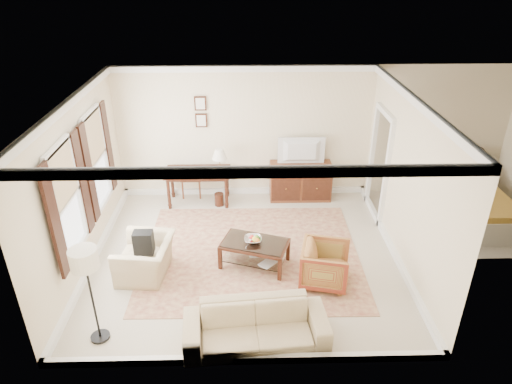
{
  "coord_description": "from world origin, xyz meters",
  "views": [
    {
      "loc": [
        0.03,
        -6.84,
        4.88
      ],
      "look_at": [
        0.2,
        0.3,
        1.15
      ],
      "focal_mm": 32.0,
      "sensor_mm": 36.0,
      "label": 1
    }
  ],
  "objects_px": {
    "striped_armchair": "(325,263)",
    "sofa": "(256,321)",
    "club_armchair": "(145,253)",
    "writing_desk": "(198,176)",
    "tv": "(302,144)",
    "sideboard": "(300,181)",
    "coffee_table": "(255,247)"
  },
  "relations": [
    {
      "from": "sideboard",
      "to": "tv",
      "type": "bearing_deg",
      "value": -90.0
    },
    {
      "from": "sofa",
      "to": "tv",
      "type": "bearing_deg",
      "value": 70.59
    },
    {
      "from": "tv",
      "to": "club_armchair",
      "type": "bearing_deg",
      "value": 42.52
    },
    {
      "from": "writing_desk",
      "to": "club_armchair",
      "type": "xyz_separation_m",
      "value": [
        -0.68,
        -2.54,
        -0.21
      ]
    },
    {
      "from": "sofa",
      "to": "striped_armchair",
      "type": "bearing_deg",
      "value": 42.91
    },
    {
      "from": "writing_desk",
      "to": "coffee_table",
      "type": "distance_m",
      "value": 2.62
    },
    {
      "from": "writing_desk",
      "to": "tv",
      "type": "bearing_deg",
      "value": 3.53
    },
    {
      "from": "club_armchair",
      "to": "sofa",
      "type": "height_order",
      "value": "club_armchair"
    },
    {
      "from": "tv",
      "to": "club_armchair",
      "type": "relative_size",
      "value": 0.97
    },
    {
      "from": "tv",
      "to": "coffee_table",
      "type": "bearing_deg",
      "value": 66.58
    },
    {
      "from": "coffee_table",
      "to": "club_armchair",
      "type": "xyz_separation_m",
      "value": [
        -1.85,
        -0.21,
        0.07
      ]
    },
    {
      "from": "writing_desk",
      "to": "tv",
      "type": "xyz_separation_m",
      "value": [
        2.24,
        0.14,
        0.66
      ]
    },
    {
      "from": "club_armchair",
      "to": "coffee_table",
      "type": "bearing_deg",
      "value": 102.87
    },
    {
      "from": "coffee_table",
      "to": "sofa",
      "type": "height_order",
      "value": "sofa"
    },
    {
      "from": "coffee_table",
      "to": "striped_armchair",
      "type": "bearing_deg",
      "value": -24.25
    },
    {
      "from": "tv",
      "to": "sideboard",
      "type": "bearing_deg",
      "value": -90.0
    },
    {
      "from": "writing_desk",
      "to": "club_armchair",
      "type": "relative_size",
      "value": 1.39
    },
    {
      "from": "writing_desk",
      "to": "coffee_table",
      "type": "relative_size",
      "value": 1.09
    },
    {
      "from": "sideboard",
      "to": "tv",
      "type": "relative_size",
      "value": 1.39
    },
    {
      "from": "striped_armchair",
      "to": "sofa",
      "type": "height_order",
      "value": "sofa"
    },
    {
      "from": "sofa",
      "to": "club_armchair",
      "type": "bearing_deg",
      "value": 133.61
    },
    {
      "from": "writing_desk",
      "to": "tv",
      "type": "distance_m",
      "value": 2.34
    },
    {
      "from": "sideboard",
      "to": "tv",
      "type": "height_order",
      "value": "tv"
    },
    {
      "from": "tv",
      "to": "writing_desk",
      "type": "bearing_deg",
      "value": 3.53
    },
    {
      "from": "writing_desk",
      "to": "sideboard",
      "type": "xyz_separation_m",
      "value": [
        2.24,
        0.16,
        -0.23
      ]
    },
    {
      "from": "writing_desk",
      "to": "sofa",
      "type": "height_order",
      "value": "sofa"
    },
    {
      "from": "striped_armchair",
      "to": "writing_desk",
      "type": "bearing_deg",
      "value": 52.32
    },
    {
      "from": "tv",
      "to": "sofa",
      "type": "relative_size",
      "value": 0.48
    },
    {
      "from": "coffee_table",
      "to": "club_armchair",
      "type": "relative_size",
      "value": 1.28
    },
    {
      "from": "club_armchair",
      "to": "writing_desk",
      "type": "bearing_deg",
      "value": 171.36
    },
    {
      "from": "sideboard",
      "to": "striped_armchair",
      "type": "bearing_deg",
      "value": -88.49
    },
    {
      "from": "coffee_table",
      "to": "writing_desk",
      "type": "bearing_deg",
      "value": 116.76
    }
  ]
}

